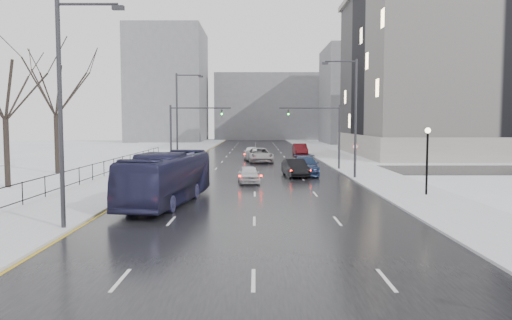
{
  "coord_description": "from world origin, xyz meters",
  "views": [
    {
      "loc": [
        0.07,
        -1.67,
        4.78
      ],
      "look_at": [
        0.08,
        28.4,
        2.5
      ],
      "focal_mm": 35.0,
      "sensor_mm": 36.0,
      "label": 1
    }
  ],
  "objects_px": {
    "no_uturn_sign": "(355,149)",
    "bus": "(167,178)",
    "sedan_right_distant": "(300,150)",
    "sedan_center_far": "(251,153)",
    "streetlight_r_mid": "(353,112)",
    "streetlight_l_far": "(179,114)",
    "sedan_right_far": "(305,166)",
    "lamppost_r_mid": "(427,151)",
    "mast_signal_right": "(329,129)",
    "mast_signal_left": "(182,129)",
    "tree_park_e": "(58,174)",
    "tree_park_d": "(8,189)",
    "sedan_right_cross": "(259,155)",
    "sedan_center_near": "(249,174)",
    "sedan_right_near": "(295,168)",
    "streetlight_l_near": "(65,103)"
  },
  "relations": [
    {
      "from": "mast_signal_left",
      "to": "sedan_right_cross",
      "type": "xyz_separation_m",
      "value": [
        7.83,
        9.29,
        -3.21
      ]
    },
    {
      "from": "streetlight_r_mid",
      "to": "sedan_right_distant",
      "type": "bearing_deg",
      "value": 93.44
    },
    {
      "from": "lamppost_r_mid",
      "to": "streetlight_r_mid",
      "type": "bearing_deg",
      "value": 105.82
    },
    {
      "from": "mast_signal_right",
      "to": "sedan_right_distant",
      "type": "relative_size",
      "value": 1.26
    },
    {
      "from": "mast_signal_right",
      "to": "mast_signal_left",
      "type": "height_order",
      "value": "same"
    },
    {
      "from": "mast_signal_left",
      "to": "bus",
      "type": "bearing_deg",
      "value": -83.87
    },
    {
      "from": "lamppost_r_mid",
      "to": "sedan_right_far",
      "type": "xyz_separation_m",
      "value": [
        -6.5,
        12.87,
        -2.06
      ]
    },
    {
      "from": "tree_park_d",
      "to": "tree_park_e",
      "type": "distance_m",
      "value": 10.01
    },
    {
      "from": "sedan_right_cross",
      "to": "sedan_right_distant",
      "type": "distance_m",
      "value": 13.56
    },
    {
      "from": "streetlight_r_mid",
      "to": "streetlight_l_far",
      "type": "relative_size",
      "value": 1.0
    },
    {
      "from": "tree_park_d",
      "to": "sedan_right_far",
      "type": "relative_size",
      "value": 2.15
    },
    {
      "from": "mast_signal_left",
      "to": "sedan_right_distant",
      "type": "height_order",
      "value": "mast_signal_left"
    },
    {
      "from": "streetlight_l_far",
      "to": "sedan_center_far",
      "type": "relative_size",
      "value": 2.09
    },
    {
      "from": "tree_park_e",
      "to": "streetlight_r_mid",
      "type": "xyz_separation_m",
      "value": [
        26.37,
        -4.0,
        5.62
      ]
    },
    {
      "from": "streetlight_l_far",
      "to": "sedan_right_distant",
      "type": "distance_m",
      "value": 23.25
    },
    {
      "from": "lamppost_r_mid",
      "to": "mast_signal_left",
      "type": "distance_m",
      "value": 25.71
    },
    {
      "from": "tree_park_d",
      "to": "lamppost_r_mid",
      "type": "bearing_deg",
      "value": -7.91
    },
    {
      "from": "streetlight_l_near",
      "to": "sedan_right_distant",
      "type": "height_order",
      "value": "streetlight_l_near"
    },
    {
      "from": "tree_park_d",
      "to": "sedan_center_far",
      "type": "distance_m",
      "value": 33.74
    },
    {
      "from": "no_uturn_sign",
      "to": "tree_park_d",
      "type": "bearing_deg",
      "value": -159.68
    },
    {
      "from": "no_uturn_sign",
      "to": "bus",
      "type": "relative_size",
      "value": 0.25
    },
    {
      "from": "streetlight_l_far",
      "to": "sedan_right_far",
      "type": "height_order",
      "value": "streetlight_l_far"
    },
    {
      "from": "streetlight_l_far",
      "to": "mast_signal_right",
      "type": "bearing_deg",
      "value": -14.48
    },
    {
      "from": "sedan_right_far",
      "to": "streetlight_l_far",
      "type": "bearing_deg",
      "value": 147.38
    },
    {
      "from": "sedan_right_near",
      "to": "mast_signal_right",
      "type": "bearing_deg",
      "value": 51.97
    },
    {
      "from": "tree_park_d",
      "to": "streetlight_l_far",
      "type": "relative_size",
      "value": 1.25
    },
    {
      "from": "mast_signal_left",
      "to": "sedan_right_near",
      "type": "relative_size",
      "value": 1.38
    },
    {
      "from": "tree_park_e",
      "to": "mast_signal_left",
      "type": "distance_m",
      "value": 12.29
    },
    {
      "from": "sedan_right_cross",
      "to": "sedan_right_near",
      "type": "bearing_deg",
      "value": -86.32
    },
    {
      "from": "tree_park_d",
      "to": "streetlight_l_far",
      "type": "xyz_separation_m",
      "value": [
        9.63,
        18.0,
        5.62
      ]
    },
    {
      "from": "streetlight_r_mid",
      "to": "no_uturn_sign",
      "type": "distance_m",
      "value": 5.3
    },
    {
      "from": "sedan_center_near",
      "to": "sedan_right_far",
      "type": "height_order",
      "value": "sedan_right_far"
    },
    {
      "from": "tree_park_d",
      "to": "sedan_right_near",
      "type": "xyz_separation_m",
      "value": [
        21.3,
        7.53,
        0.81
      ]
    },
    {
      "from": "streetlight_l_far",
      "to": "bus",
      "type": "height_order",
      "value": "streetlight_l_far"
    },
    {
      "from": "mast_signal_left",
      "to": "sedan_right_distant",
      "type": "xyz_separation_m",
      "value": [
        13.72,
        21.49,
        -3.21
      ]
    },
    {
      "from": "tree_park_d",
      "to": "sedan_right_cross",
      "type": "distance_m",
      "value": 29.63
    },
    {
      "from": "streetlight_r_mid",
      "to": "sedan_right_far",
      "type": "height_order",
      "value": "streetlight_r_mid"
    },
    {
      "from": "tree_park_e",
      "to": "sedan_right_far",
      "type": "bearing_deg",
      "value": -2.85
    },
    {
      "from": "tree_park_e",
      "to": "mast_signal_right",
      "type": "distance_m",
      "value": 26.16
    },
    {
      "from": "lamppost_r_mid",
      "to": "mast_signal_left",
      "type": "relative_size",
      "value": 0.66
    },
    {
      "from": "mast_signal_left",
      "to": "sedan_right_far",
      "type": "height_order",
      "value": "mast_signal_left"
    },
    {
      "from": "streetlight_r_mid",
      "to": "bus",
      "type": "relative_size",
      "value": 0.93
    },
    {
      "from": "sedan_center_far",
      "to": "sedan_right_distant",
      "type": "xyz_separation_m",
      "value": [
        6.9,
        6.54,
        0.04
      ]
    },
    {
      "from": "tree_park_d",
      "to": "sedan_right_distant",
      "type": "height_order",
      "value": "tree_park_d"
    },
    {
      "from": "tree_park_e",
      "to": "sedan_right_near",
      "type": "xyz_separation_m",
      "value": [
        21.7,
        -2.47,
        0.81
      ]
    },
    {
      "from": "tree_park_e",
      "to": "sedan_right_far",
      "type": "height_order",
      "value": "tree_park_e"
    },
    {
      "from": "bus",
      "to": "sedan_center_near",
      "type": "xyz_separation_m",
      "value": [
        4.59,
        10.03,
        -0.83
      ]
    },
    {
      "from": "mast_signal_right",
      "to": "sedan_right_cross",
      "type": "xyz_separation_m",
      "value": [
        -6.83,
        9.29,
        -3.21
      ]
    },
    {
      "from": "streetlight_r_mid",
      "to": "sedan_right_far",
      "type": "xyz_separation_m",
      "value": [
        -3.67,
        2.87,
        -4.73
      ]
    },
    {
      "from": "sedan_right_distant",
      "to": "sedan_center_far",
      "type": "bearing_deg",
      "value": -137.8
    }
  ]
}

